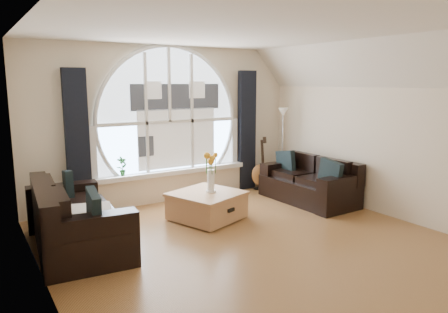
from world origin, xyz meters
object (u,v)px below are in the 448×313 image
coffee_chest (207,205)px  vase_flowers (211,167)px  guitar (261,163)px  sofa_left (77,217)px  potted_plant (122,166)px  floor_lamp (282,149)px  sofa_right (308,179)px

coffee_chest → vase_flowers: bearing=-31.1°
vase_flowers → guitar: size_ratio=0.66×
sofa_left → coffee_chest: 1.96m
potted_plant → vase_flowers: bearing=-53.7°
coffee_chest → potted_plant: potted_plant is taller
coffee_chest → floor_lamp: (2.17, 0.84, 0.57)m
sofa_right → guitar: bearing=100.2°
sofa_left → potted_plant: bearing=57.3°
guitar → potted_plant: (-2.66, 0.28, 0.18)m
sofa_right → vase_flowers: 1.98m
sofa_right → potted_plant: bearing=153.1°
coffee_chest → potted_plant: (-0.89, 1.28, 0.48)m
guitar → potted_plant: bearing=-166.7°
sofa_left → sofa_right: 3.95m
potted_plant → sofa_right: bearing=-25.4°
sofa_left → floor_lamp: bearing=17.9°
floor_lamp → guitar: (-0.40, 0.16, -0.27)m
sofa_right → coffee_chest: bearing=175.9°
vase_flowers → sofa_left: bearing=-177.4°
sofa_left → coffee_chest: (1.95, 0.11, -0.17)m
guitar → floor_lamp: bearing=-2.6°
sofa_right → floor_lamp: 1.03m
coffee_chest → guitar: guitar is taller
potted_plant → guitar: bearing=-5.9°
sofa_right → sofa_left: bearing=178.7°
coffee_chest → guitar: (1.77, 1.00, 0.30)m
vase_flowers → potted_plant: 1.61m
coffee_chest → floor_lamp: floor_lamp is taller
sofa_left → potted_plant: (1.07, 1.39, 0.31)m
vase_flowers → floor_lamp: 2.28m
coffee_chest → potted_plant: 1.63m
sofa_left → sofa_right: size_ratio=1.11×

